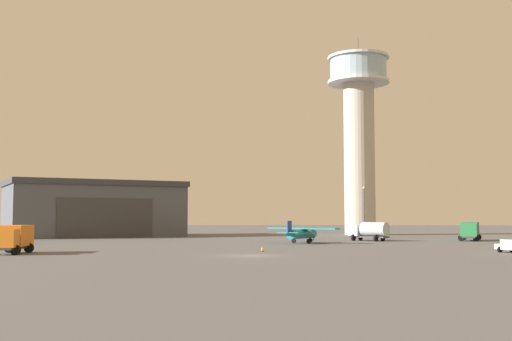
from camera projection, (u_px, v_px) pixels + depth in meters
name	position (u px, v px, depth m)	size (l,w,h in m)	color
ground_plane	(250.00, 256.00, 59.66)	(400.00, 400.00, 0.00)	#545456
control_tower	(359.00, 124.00, 127.39)	(12.59, 12.59, 40.66)	#B2AD9E
hangar	(94.00, 209.00, 116.70)	(36.61, 32.41, 10.24)	#4C5159
airplane_teal	(302.00, 233.00, 86.89)	(10.09, 8.11, 3.18)	teal
truck_box_orange	(13.00, 238.00, 62.99)	(3.34, 6.05, 2.87)	#38383D
truck_fuel_tanker_silver	(370.00, 230.00, 95.41)	(6.14, 5.59, 2.89)	#38383D
truck_box_green	(470.00, 230.00, 96.11)	(4.66, 7.29, 2.86)	#38383D
light_post_centre	(364.00, 207.00, 112.52)	(0.44, 0.44, 9.15)	#38383D
traffic_cone_near_left	(262.00, 249.00, 66.45)	(0.36, 0.36, 0.61)	black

